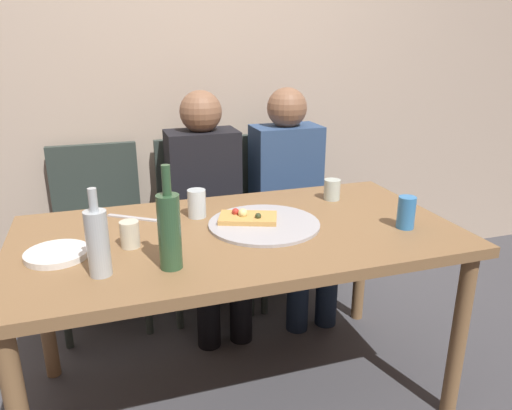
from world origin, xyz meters
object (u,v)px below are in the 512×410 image
at_px(beer_bottle, 169,229).
at_px(tumbler_far, 197,203).
at_px(soda_can, 406,212).
at_px(chair_right, 281,204).
at_px(plate_stack, 57,254).
at_px(pizza_slice_last, 247,217).
at_px(pizza_tray, 264,224).
at_px(table_knife, 133,218).
at_px(chair_left, 99,224).
at_px(wine_bottle, 98,242).
at_px(wine_glass, 130,234).
at_px(tumbler_near, 332,190).
at_px(dining_table, 239,249).
at_px(guest_in_sweater, 208,199).
at_px(chair_middle, 202,213).
at_px(guest_in_beanie, 292,190).

xyz_separation_m(beer_bottle, tumbler_far, (0.17, 0.42, -0.07)).
relative_size(soda_can, chair_right, 0.14).
bearing_deg(plate_stack, pizza_slice_last, 8.40).
bearing_deg(beer_bottle, plate_stack, 150.81).
height_order(pizza_tray, table_knife, pizza_tray).
bearing_deg(chair_left, plate_stack, 81.75).
bearing_deg(wine_bottle, beer_bottle, -4.75).
height_order(wine_glass, plate_stack, wine_glass).
bearing_deg(tumbler_near, dining_table, -155.53).
distance_m(pizza_slice_last, tumbler_far, 0.22).
height_order(pizza_slice_last, chair_right, chair_right).
bearing_deg(dining_table, beer_bottle, -140.88).
relative_size(tumbler_near, guest_in_sweater, 0.08).
xyz_separation_m(tumbler_near, wine_glass, (-0.89, -0.25, 0.00)).
relative_size(wine_glass, chair_left, 0.10).
bearing_deg(tumbler_near, soda_can, -74.33).
height_order(beer_bottle, chair_right, beer_bottle).
distance_m(dining_table, chair_middle, 0.84).
bearing_deg(table_knife, tumbler_near, -146.22).
xyz_separation_m(pizza_tray, table_knife, (-0.47, 0.23, -0.00)).
relative_size(tumbler_far, chair_right, 0.12).
bearing_deg(wine_glass, guest_in_sweater, 58.89).
xyz_separation_m(wine_glass, chair_left, (-0.11, 0.85, -0.26)).
xyz_separation_m(tumbler_far, chair_left, (-0.39, 0.63, -0.27)).
xyz_separation_m(wine_glass, guest_in_sweater, (0.42, 0.70, -0.14)).
bearing_deg(guest_in_beanie, wine_bottle, 42.10).
xyz_separation_m(plate_stack, guest_in_sweater, (0.66, 0.71, -0.10)).
height_order(beer_bottle, chair_left, beer_bottle).
xyz_separation_m(plate_stack, guest_in_beanie, (1.12, 0.71, -0.10)).
bearing_deg(tumbler_far, wine_glass, -141.50).
xyz_separation_m(guest_in_sweater, guest_in_beanie, (0.46, 0.00, 0.00)).
bearing_deg(guest_in_sweater, table_knife, 46.97).
height_order(tumbler_far, chair_right, chair_right).
height_order(pizza_slice_last, chair_left, chair_left).
bearing_deg(beer_bottle, tumbler_near, 30.33).
height_order(wine_glass, chair_left, chair_left).
bearing_deg(chair_left, guest_in_sweater, 164.16).
bearing_deg(chair_right, soda_can, 96.76).
height_order(wine_bottle, beer_bottle, beer_bottle).
height_order(plate_stack, chair_right, chair_right).
relative_size(plate_stack, chair_left, 0.23).
distance_m(tumbler_near, plate_stack, 1.15).
bearing_deg(chair_left, table_knife, 103.62).
bearing_deg(plate_stack, guest_in_beanie, 32.52).
bearing_deg(plate_stack, wine_glass, 2.54).
xyz_separation_m(pizza_tray, wine_bottle, (-0.60, -0.23, 0.10)).
height_order(soda_can, table_knife, soda_can).
height_order(pizza_slice_last, wine_bottle, wine_bottle).
height_order(wine_bottle, plate_stack, wine_bottle).
xyz_separation_m(pizza_tray, tumbler_near, (0.39, 0.21, 0.04)).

